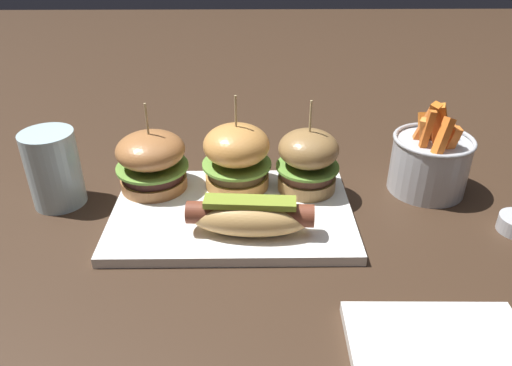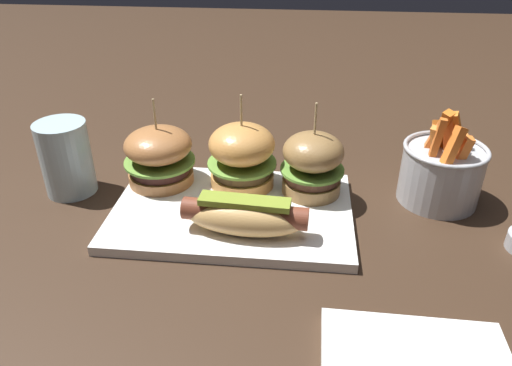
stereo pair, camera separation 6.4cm
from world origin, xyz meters
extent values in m
plane|color=#382619|center=(0.00, 0.00, 0.00)|extent=(3.00, 3.00, 0.00)
cube|color=white|center=(0.00, 0.00, 0.01)|extent=(0.33, 0.21, 0.01)
ellipsoid|color=tan|center=(0.02, -0.06, 0.04)|extent=(0.15, 0.06, 0.05)
cylinder|color=brown|center=(0.02, -0.06, 0.04)|extent=(0.16, 0.04, 0.03)
cube|color=olive|center=(0.02, -0.06, 0.06)|extent=(0.11, 0.03, 0.01)
cylinder|color=#AC6E3D|center=(-0.12, 0.06, 0.02)|extent=(0.10, 0.10, 0.02)
cylinder|color=#3E1F1B|center=(-0.12, 0.06, 0.04)|extent=(0.09, 0.09, 0.01)
cylinder|color=#6B9E3D|center=(-0.12, 0.06, 0.05)|extent=(0.10, 0.10, 0.00)
ellipsoid|color=#AC6E3D|center=(-0.12, 0.06, 0.07)|extent=(0.10, 0.10, 0.05)
cylinder|color=tan|center=(-0.12, 0.06, 0.11)|extent=(0.00, 0.00, 0.06)
cylinder|color=#D39149|center=(0.01, 0.06, 0.02)|extent=(0.09, 0.09, 0.02)
cylinder|color=#47341D|center=(0.01, 0.06, 0.04)|extent=(0.09, 0.09, 0.02)
cylinder|color=#6B9E3D|center=(0.01, 0.06, 0.05)|extent=(0.10, 0.10, 0.00)
ellipsoid|color=#D39149|center=(0.01, 0.06, 0.08)|extent=(0.09, 0.09, 0.06)
cylinder|color=tan|center=(0.01, 0.06, 0.12)|extent=(0.00, 0.00, 0.06)
cylinder|color=olive|center=(0.11, 0.05, 0.02)|extent=(0.08, 0.08, 0.02)
cylinder|color=#4E2E22|center=(0.11, 0.05, 0.04)|extent=(0.08, 0.08, 0.01)
cylinder|color=#609338|center=(0.11, 0.05, 0.05)|extent=(0.09, 0.09, 0.00)
ellipsoid|color=olive|center=(0.11, 0.05, 0.08)|extent=(0.09, 0.09, 0.05)
cylinder|color=tan|center=(0.11, 0.05, 0.12)|extent=(0.00, 0.00, 0.06)
cylinder|color=#B7BABF|center=(0.29, 0.07, 0.04)|extent=(0.11, 0.11, 0.08)
torus|color=#B7BABF|center=(0.29, 0.07, 0.08)|extent=(0.12, 0.12, 0.01)
cube|color=orange|center=(0.27, 0.07, 0.08)|extent=(0.03, 0.04, 0.07)
cube|color=orange|center=(0.27, 0.08, 0.09)|extent=(0.04, 0.02, 0.08)
cube|color=orange|center=(0.30, 0.05, 0.08)|extent=(0.03, 0.02, 0.07)
cube|color=orange|center=(0.29, 0.09, 0.09)|extent=(0.02, 0.05, 0.09)
cube|color=orange|center=(0.27, 0.05, 0.09)|extent=(0.02, 0.01, 0.09)
cube|color=orange|center=(0.31, 0.08, 0.09)|extent=(0.05, 0.04, 0.09)
cube|color=orange|center=(0.29, 0.07, 0.09)|extent=(0.03, 0.02, 0.08)
cube|color=orange|center=(0.28, 0.04, 0.09)|extent=(0.04, 0.04, 0.08)
cube|color=orange|center=(0.30, 0.08, 0.08)|extent=(0.03, 0.03, 0.06)
cube|color=orange|center=(0.28, 0.10, 0.08)|extent=(0.01, 0.04, 0.06)
cube|color=orange|center=(0.31, 0.06, 0.08)|extent=(0.02, 0.02, 0.06)
cylinder|color=silver|center=(-0.25, 0.04, 0.05)|extent=(0.07, 0.07, 0.11)
camera|label=1|loc=(0.03, -0.55, 0.38)|focal=33.84mm
camera|label=2|loc=(0.09, -0.55, 0.38)|focal=33.84mm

